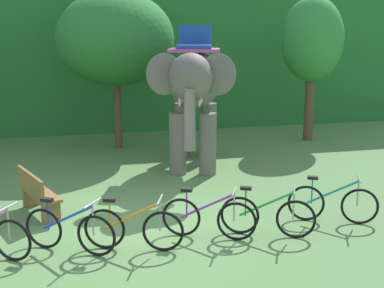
% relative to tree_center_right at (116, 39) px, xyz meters
% --- Properties ---
extents(ground_plane, '(80.00, 80.00, 0.00)m').
position_rel_tree_center_right_xyz_m(ground_plane, '(-0.24, -6.67, -3.39)').
color(ground_plane, '#567F47').
extents(foliage_hedge, '(36.00, 6.00, 6.11)m').
position_rel_tree_center_right_xyz_m(foliage_hedge, '(-0.24, 5.42, -0.33)').
color(foliage_hedge, '#28702D').
rests_on(foliage_hedge, ground).
extents(tree_center_right, '(3.56, 3.56, 4.82)m').
position_rel_tree_center_right_xyz_m(tree_center_right, '(0.00, 0.00, 0.00)').
color(tree_center_right, brown).
rests_on(tree_center_right, ground).
extents(tree_far_left, '(2.02, 2.02, 4.73)m').
position_rel_tree_center_right_xyz_m(tree_far_left, '(6.36, -0.29, -0.07)').
color(tree_far_left, brown).
rests_on(tree_far_left, ground).
extents(elephant, '(2.62, 4.24, 3.78)m').
position_rel_tree_center_right_xyz_m(elephant, '(1.71, -2.95, -1.19)').
color(elephant, '#665E56').
rests_on(elephant, ground).
extents(bike_blue, '(1.47, 0.95, 0.92)m').
position_rel_tree_center_right_xyz_m(bike_blue, '(-1.58, -7.61, -3.00)').
color(bike_blue, black).
rests_on(bike_blue, ground).
extents(bike_orange, '(1.63, 0.71, 0.92)m').
position_rel_tree_center_right_xyz_m(bike_orange, '(-0.54, -7.78, -3.00)').
color(bike_orange, black).
rests_on(bike_orange, ground).
extents(bike_purple, '(1.56, 0.83, 0.92)m').
position_rel_tree_center_right_xyz_m(bike_purple, '(0.83, -7.60, -3.00)').
color(bike_purple, black).
rests_on(bike_purple, ground).
extents(bike_green, '(1.56, 0.83, 0.92)m').
position_rel_tree_center_right_xyz_m(bike_green, '(1.88, -7.75, -3.00)').
color(bike_green, black).
rests_on(bike_green, ground).
extents(bike_teal, '(1.57, 0.82, 0.92)m').
position_rel_tree_center_right_xyz_m(bike_teal, '(3.35, -7.42, -3.00)').
color(bike_teal, black).
rests_on(bike_teal, ground).
extents(wooden_bench, '(0.91, 1.55, 0.89)m').
position_rel_tree_center_right_xyz_m(wooden_bench, '(-2.20, -5.64, -2.91)').
color(wooden_bench, brown).
rests_on(wooden_bench, ground).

